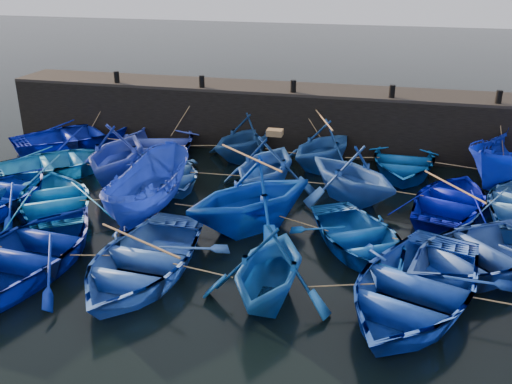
# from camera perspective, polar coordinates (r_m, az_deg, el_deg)

# --- Properties ---
(ground) EXTENTS (120.00, 120.00, 0.00)m
(ground) POSITION_cam_1_polar(r_m,az_deg,el_deg) (16.21, -2.75, -6.51)
(ground) COLOR black
(ground) RESTS_ON ground
(quay_wall) EXTENTS (26.00, 2.50, 2.50)m
(quay_wall) POSITION_cam_1_polar(r_m,az_deg,el_deg) (25.28, 4.03, 7.33)
(quay_wall) COLOR black
(quay_wall) RESTS_ON ground
(quay_top) EXTENTS (26.00, 2.50, 0.12)m
(quay_top) POSITION_cam_1_polar(r_m,az_deg,el_deg) (24.97, 4.12, 10.23)
(quay_top) COLOR black
(quay_top) RESTS_ON quay_wall
(bollard_0) EXTENTS (0.24, 0.24, 0.50)m
(bollard_0) POSITION_cam_1_polar(r_m,az_deg,el_deg) (26.62, -13.77, 11.11)
(bollard_0) COLOR black
(bollard_0) RESTS_ON quay_top
(bollard_1) EXTENTS (0.24, 0.24, 0.50)m
(bollard_1) POSITION_cam_1_polar(r_m,az_deg,el_deg) (25.05, -5.45, 10.95)
(bollard_1) COLOR black
(bollard_1) RESTS_ON quay_top
(bollard_2) EXTENTS (0.24, 0.24, 0.50)m
(bollard_2) POSITION_cam_1_polar(r_m,az_deg,el_deg) (24.04, 3.75, 10.51)
(bollard_2) COLOR black
(bollard_2) RESTS_ON quay_top
(bollard_3) EXTENTS (0.24, 0.24, 0.50)m
(bollard_3) POSITION_cam_1_polar(r_m,az_deg,el_deg) (23.68, 13.45, 9.76)
(bollard_3) COLOR black
(bollard_3) RESTS_ON quay_top
(bollard_4) EXTENTS (0.24, 0.24, 0.50)m
(bollard_4) POSITION_cam_1_polar(r_m,az_deg,el_deg) (23.99, 23.12, 8.74)
(bollard_4) COLOR black
(bollard_4) RESTS_ON quay_top
(boat_0) EXTENTS (6.57, 6.62, 1.13)m
(boat_0) POSITION_cam_1_polar(r_m,az_deg,el_deg) (26.36, -17.41, 5.43)
(boat_0) COLOR #0616A7
(boat_0) RESTS_ON ground
(boat_1) EXTENTS (5.51, 6.66, 1.20)m
(boat_1) POSITION_cam_1_polar(r_m,az_deg,el_deg) (24.32, -9.57, 4.85)
(boat_1) COLOR #25369E
(boat_1) RESTS_ON ground
(boat_2) EXTENTS (4.38, 4.64, 1.94)m
(boat_2) POSITION_cam_1_polar(r_m,az_deg,el_deg) (23.51, -1.20, 5.49)
(boat_2) COLOR navy
(boat_2) RESTS_ON ground
(boat_3) EXTENTS (4.53, 4.79, 1.98)m
(boat_3) POSITION_cam_1_polar(r_m,az_deg,el_deg) (22.59, 6.69, 4.68)
(boat_3) COLOR #1D4F98
(boat_3) RESTS_ON ground
(boat_4) EXTENTS (3.63, 5.05, 1.04)m
(boat_4) POSITION_cam_1_polar(r_m,az_deg,el_deg) (22.91, 14.48, 3.12)
(boat_4) COLOR navy
(boat_4) RESTS_ON ground
(boat_5) EXTENTS (4.35, 5.35, 1.98)m
(boat_5) POSITION_cam_1_polar(r_m,az_deg,el_deg) (22.71, 24.15, 2.90)
(boat_5) COLOR #0C22BA
(boat_5) RESTS_ON ground
(boat_6) EXTENTS (6.04, 6.02, 1.03)m
(boat_6) POSITION_cam_1_polar(r_m,az_deg,el_deg) (23.19, -19.43, 2.75)
(boat_6) COLOR blue
(boat_6) RESTS_ON ground
(boat_7) EXTENTS (4.20, 4.72, 2.27)m
(boat_7) POSITION_cam_1_polar(r_m,az_deg,el_deg) (21.81, -13.75, 3.91)
(boat_7) COLOR #253BA7
(boat_7) RESTS_ON ground
(boat_8) EXTENTS (5.19, 5.46, 0.92)m
(boat_8) POSITION_cam_1_polar(r_m,az_deg,el_deg) (21.31, -8.83, 1.94)
(boat_8) COLOR blue
(boat_8) RESTS_ON ground
(boat_9) EXTENTS (4.01, 4.50, 2.15)m
(boat_9) POSITION_cam_1_polar(r_m,az_deg,el_deg) (20.09, 1.01, 2.79)
(boat_9) COLOR #1E4A93
(boat_9) RESTS_ON ground
(boat_10) EXTENTS (5.24, 5.20, 2.09)m
(boat_10) POSITION_cam_1_polar(r_m,az_deg,el_deg) (19.65, 9.64, 1.91)
(boat_10) COLOR #224E9D
(boat_10) RESTS_ON ground
(boat_11) EXTENTS (4.50, 5.36, 0.95)m
(boat_11) POSITION_cam_1_polar(r_m,az_deg,el_deg) (19.67, 18.99, -0.82)
(boat_11) COLOR #0008A3
(boat_11) RESTS_ON ground
(boat_14) EXTENTS (5.66, 6.02, 1.02)m
(boat_14) POSITION_cam_1_polar(r_m,az_deg,el_deg) (19.76, -19.43, -0.67)
(boat_14) COLOR blue
(boat_14) RESTS_ON ground
(boat_15) EXTENTS (1.85, 4.86, 1.88)m
(boat_15) POSITION_cam_1_polar(r_m,az_deg,el_deg) (18.55, -10.76, 0.20)
(boat_15) COLOR #1B349E
(boat_15) RESTS_ON ground
(boat_16) EXTENTS (5.80, 5.85, 2.33)m
(boat_16) POSITION_cam_1_polar(r_m,az_deg,el_deg) (17.27, -0.54, -0.28)
(boat_16) COLOR #053CC1
(boat_16) RESTS_ON ground
(boat_17) EXTENTS (5.04, 5.47, 0.93)m
(boat_17) POSITION_cam_1_polar(r_m,az_deg,el_deg) (16.51, 10.33, -4.48)
(boat_17) COLOR #084499
(boat_17) RESTS_ON ground
(boat_18) EXTENTS (6.39, 6.33, 1.09)m
(boat_18) POSITION_cam_1_polar(r_m,az_deg,el_deg) (16.42, 21.36, -5.62)
(boat_18) COLOR #2B4FA4
(boat_18) RESTS_ON ground
(boat_21) EXTENTS (4.34, 5.77, 1.14)m
(boat_21) POSITION_cam_1_polar(r_m,az_deg,el_deg) (16.49, -21.61, -5.45)
(boat_21) COLOR #001478
(boat_21) RESTS_ON ground
(boat_22) EXTENTS (3.99, 5.40, 1.08)m
(boat_22) POSITION_cam_1_polar(r_m,az_deg,el_deg) (15.24, -11.43, -6.66)
(boat_22) COLOR blue
(boat_22) RESTS_ON ground
(boat_23) EXTENTS (3.29, 3.78, 1.94)m
(boat_23) POSITION_cam_1_polar(r_m,az_deg,el_deg) (13.77, 1.28, -7.52)
(boat_23) COLOR #0E488F
(boat_23) RESTS_ON ground
(boat_24) EXTENTS (5.67, 6.70, 1.18)m
(boat_24) POSITION_cam_1_polar(r_m,az_deg,el_deg) (14.21, 15.43, -9.16)
(boat_24) COLOR #133998
(boat_24) RESTS_ON ground
(wooden_crate) EXTENTS (0.54, 0.40, 0.21)m
(wooden_crate) POSITION_cam_1_polar(r_m,az_deg,el_deg) (19.66, 1.89, 5.96)
(wooden_crate) COLOR brown
(wooden_crate) RESTS_ON boat_9
(mooring_ropes) EXTENTS (17.99, 11.46, 2.10)m
(mooring_ropes) POSITION_cam_1_polar(r_m,az_deg,el_deg) (20.31, 1.41, 2.43)
(mooring_ropes) COLOR tan
(mooring_ropes) RESTS_ON ground
(loose_oars) EXTENTS (10.40, 11.52, 1.44)m
(loose_oars) POSITION_cam_1_polar(r_m,az_deg,el_deg) (18.02, 4.66, 2.19)
(loose_oars) COLOR #99724C
(loose_oars) RESTS_ON ground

